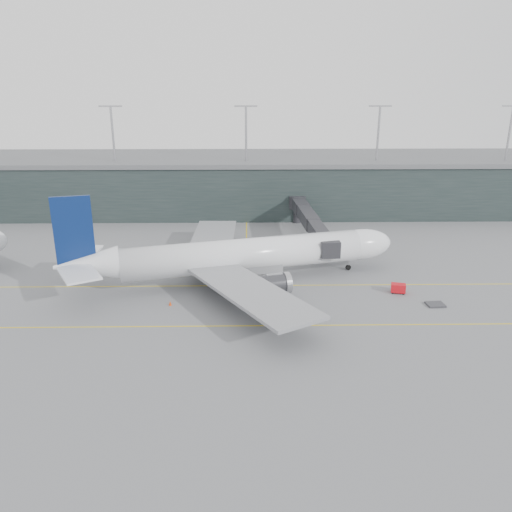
{
  "coord_description": "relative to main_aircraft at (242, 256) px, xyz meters",
  "views": [
    {
      "loc": [
        5.36,
        -86.78,
        33.22
      ],
      "look_at": [
        6.75,
        -4.0,
        5.57
      ],
      "focal_mm": 35.0,
      "sensor_mm": 36.0,
      "label": 1
    }
  ],
  "objects": [
    {
      "name": "terminal",
      "position": [
        -4.23,
        59.66,
        2.76
      ],
      "size": [
        240.0,
        36.0,
        29.0
      ],
      "color": "#1E2A29",
      "rests_on": "ground"
    },
    {
      "name": "uld_a",
      "position": [
        -9.53,
        11.18,
        -4.02
      ],
      "size": [
        2.12,
        1.91,
        1.6
      ],
      "rotation": [
        0.0,
        0.0,
        -0.34
      ],
      "color": "#323337",
      "rests_on": "ground"
    },
    {
      "name": "uld_b",
      "position": [
        -5.91,
        12.59,
        -3.91
      ],
      "size": [
        2.36,
        2.09,
        1.8
      ],
      "rotation": [
        0.0,
        0.0,
        -0.3
      ],
      "color": "#323337",
      "rests_on": "ground"
    },
    {
      "name": "cone_nose",
      "position": [
        27.57,
        -5.76,
        -4.54
      ],
      "size": [
        0.4,
        0.4,
        0.64
      ],
      "primitive_type": "cone",
      "color": "orange",
      "rests_on": "ground"
    },
    {
      "name": "ground",
      "position": [
        -4.23,
        1.66,
        -4.86
      ],
      "size": [
        320.0,
        320.0,
        0.0
      ],
      "primitive_type": "plane",
      "color": "slate",
      "rests_on": "ground"
    },
    {
      "name": "taxiline_a",
      "position": [
        -4.23,
        -2.34,
        -4.85
      ],
      "size": [
        160.0,
        0.25,
        0.02
      ],
      "primitive_type": "cube",
      "color": "gold",
      "rests_on": "ground"
    },
    {
      "name": "baggage_dolly",
      "position": [
        31.48,
        -11.45,
        -4.69
      ],
      "size": [
        2.96,
        2.44,
        0.28
      ],
      "primitive_type": "cube",
      "rotation": [
        0.0,
        0.0,
        0.07
      ],
      "color": "#323236",
      "rests_on": "ground"
    },
    {
      "name": "taxiline_lead_main",
      "position": [
        0.77,
        21.66,
        -4.85
      ],
      "size": [
        0.25,
        60.0,
        0.02
      ],
      "primitive_type": "cube",
      "color": "gold",
      "rests_on": "ground"
    },
    {
      "name": "gse_cart",
      "position": [
        26.9,
        -6.15,
        -3.95
      ],
      "size": [
        2.7,
        2.06,
        1.64
      ],
      "rotation": [
        0.0,
        0.0,
        -0.24
      ],
      "color": "red",
      "rests_on": "ground"
    },
    {
      "name": "jet_bridge",
      "position": [
        15.18,
        27.18,
        0.43
      ],
      "size": [
        6.21,
        46.45,
        7.07
      ],
      "rotation": [
        0.0,
        0.0,
        0.05
      ],
      "color": "#26262A",
      "rests_on": "ground"
    },
    {
      "name": "taxiline_b",
      "position": [
        -4.23,
        -18.34,
        -4.85
      ],
      "size": [
        160.0,
        0.25,
        0.02
      ],
      "primitive_type": "cube",
      "color": "gold",
      "rests_on": "ground"
    },
    {
      "name": "cone_tail",
      "position": [
        -11.55,
        -10.71,
        -4.48
      ],
      "size": [
        0.48,
        0.48,
        0.76
      ],
      "primitive_type": "cone",
      "color": "#D13E0B",
      "rests_on": "ground"
    },
    {
      "name": "cone_wing_port",
      "position": [
        4.36,
        12.86,
        -4.55
      ],
      "size": [
        0.39,
        0.39,
        0.62
      ],
      "primitive_type": "cone",
      "color": "#CA6C0B",
      "rests_on": "ground"
    },
    {
      "name": "main_aircraft",
      "position": [
        0.0,
        0.0,
        0.0
      ],
      "size": [
        60.93,
        56.11,
        17.32
      ],
      "rotation": [
        0.0,
        0.0,
        0.26
      ],
      "color": "white",
      "rests_on": "ground"
    },
    {
      "name": "cone_wing_stbd",
      "position": [
        6.02,
        -18.01,
        -4.55
      ],
      "size": [
        0.39,
        0.39,
        0.62
      ],
      "primitive_type": "cone",
      "color": "orange",
      "rests_on": "ground"
    },
    {
      "name": "uld_c",
      "position": [
        -5.09,
        11.39,
        -3.87
      ],
      "size": [
        2.16,
        1.77,
        1.88
      ],
      "rotation": [
        0.0,
        0.0,
        -0.06
      ],
      "color": "#323337",
      "rests_on": "ground"
    }
  ]
}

